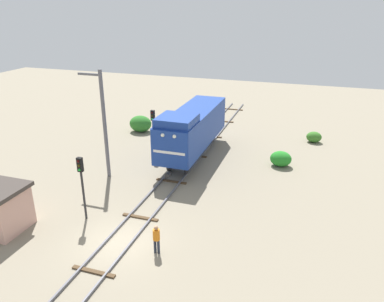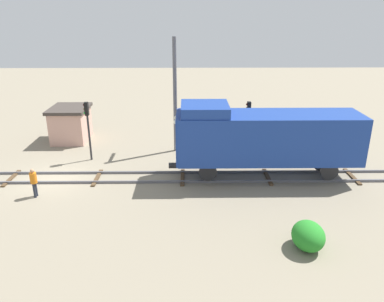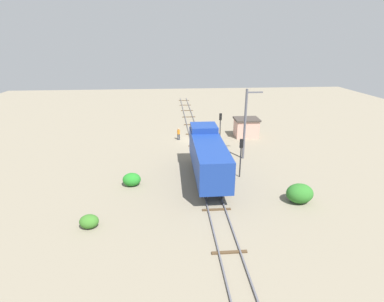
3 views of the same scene
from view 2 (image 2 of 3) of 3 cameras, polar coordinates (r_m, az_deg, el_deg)
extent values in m
plane|color=gray|center=(25.10, -20.24, -3.98)|extent=(96.84, 96.84, 0.00)
cube|color=#595960|center=(25.69, -19.76, -3.15)|extent=(0.10, 64.56, 0.16)
cube|color=#595960|center=(24.45, -20.79, -4.50)|extent=(0.10, 64.56, 0.16)
cube|color=#4C3823|center=(26.11, -25.84, -3.75)|extent=(2.40, 0.24, 0.09)
cube|color=#4C3823|center=(24.31, -14.26, -3.98)|extent=(2.40, 0.24, 0.09)
cube|color=#4C3823|center=(23.64, -1.44, -4.03)|extent=(2.40, 0.24, 0.09)
cube|color=#4C3823|center=(24.17, 11.45, -3.89)|extent=(2.40, 0.24, 0.09)
cube|color=#4C3823|center=(25.83, 23.22, -3.59)|extent=(2.40, 0.24, 0.09)
cube|color=navy|center=(23.18, 11.59, 2.11)|extent=(2.90, 11.00, 2.90)
cube|color=navy|center=(22.18, 1.96, 6.41)|extent=(2.75, 2.80, 0.60)
cube|color=navy|center=(22.66, -2.27, 2.10)|extent=(2.84, 0.10, 2.84)
cube|color=white|center=(22.73, -2.36, 1.62)|extent=(2.46, 0.06, 0.20)
sphere|color=white|center=(22.77, -2.41, 5.08)|extent=(0.28, 0.28, 0.28)
sphere|color=white|center=(21.90, -2.47, 4.45)|extent=(0.28, 0.28, 0.28)
cylinder|color=#262628|center=(23.32, -2.94, -2.22)|extent=(0.36, 0.50, 0.36)
cylinder|color=#262628|center=(24.06, 2.25, -1.86)|extent=(0.18, 1.10, 1.10)
cylinder|color=#262628|center=(22.74, 2.43, -3.25)|extent=(0.18, 1.10, 1.10)
cylinder|color=#262628|center=(25.53, 19.09, -1.68)|extent=(0.18, 1.10, 1.10)
cylinder|color=#262628|center=(24.28, 20.17, -2.96)|extent=(0.18, 1.10, 1.10)
cylinder|color=#262628|center=(26.77, -15.44, 2.85)|extent=(0.14, 0.14, 4.14)
cube|color=black|center=(26.35, -15.77, 6.21)|extent=(0.32, 0.24, 0.90)
sphere|color=#390606|center=(26.32, -16.13, 6.76)|extent=(0.16, 0.16, 0.16)
sphere|color=#3C3306|center=(26.38, -16.07, 6.17)|extent=(0.16, 0.16, 0.16)
sphere|color=green|center=(26.45, -16.01, 5.59)|extent=(0.16, 0.16, 0.16)
cylinder|color=#262628|center=(26.42, 8.49, 3.10)|extent=(0.14, 0.14, 4.10)
cube|color=black|center=(25.99, 8.67, 6.47)|extent=(0.32, 0.24, 0.90)
sphere|color=#390606|center=(25.91, 8.40, 7.05)|extent=(0.16, 0.16, 0.16)
sphere|color=#3C3306|center=(25.97, 8.36, 6.45)|extent=(0.16, 0.16, 0.16)
sphere|color=green|center=(26.04, 8.33, 5.85)|extent=(0.16, 0.16, 0.16)
cylinder|color=#262B38|center=(23.07, -22.70, -5.36)|extent=(0.15, 0.15, 0.85)
cylinder|color=#262B38|center=(22.90, -22.87, -5.57)|extent=(0.15, 0.15, 0.85)
cylinder|color=orange|center=(22.69, -23.04, -3.79)|extent=(0.38, 0.38, 0.62)
sphere|color=tan|center=(22.53, -23.19, -2.81)|extent=(0.23, 0.23, 0.23)
cylinder|color=#595960|center=(27.11, -2.60, 8.32)|extent=(0.28, 0.28, 8.27)
cube|color=#595960|center=(27.47, -2.67, 16.35)|extent=(1.80, 0.16, 0.16)
cube|color=#D19E8C|center=(31.67, -17.96, 3.74)|extent=(3.20, 2.60, 2.50)
cube|color=#3F3833|center=(31.32, -18.24, 6.14)|extent=(3.50, 2.90, 0.24)
cube|color=#2D2319|center=(32.17, -20.15, 3.18)|extent=(0.80, 0.06, 1.90)
ellipsoid|color=#2C7026|center=(31.75, 17.17, 3.11)|extent=(2.33, 1.90, 1.69)
ellipsoid|color=#248126|center=(17.59, 17.28, -12.24)|extent=(1.74, 1.43, 1.27)
camera|label=1|loc=(26.93, -67.51, 14.34)|focal=35.00mm
camera|label=3|loc=(36.59, 63.62, 15.07)|focal=28.00mm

